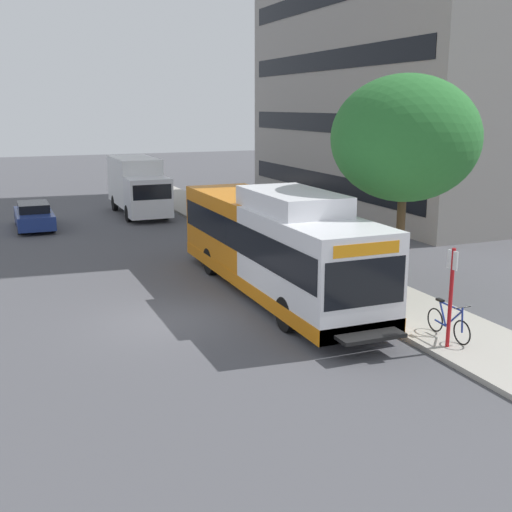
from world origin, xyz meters
The scene contains 8 objects.
ground_plane centered at (0.00, 8.00, 0.00)m, with size 120.00×120.00×0.00m, color #4C4C51.
sidewalk_curb centered at (7.00, 6.00, 0.07)m, with size 3.00×56.00×0.14m, color #A8A399.
transit_bus centered at (4.02, 1.38, 1.70)m, with size 2.58×12.25×3.65m.
bus_stop_sign_pole centered at (6.05, -5.13, 1.65)m, with size 0.10×0.36×2.60m.
bicycle_parked centered at (6.47, -4.61, 0.56)m, with size 0.52×1.76×1.02m.
street_tree_near_stop centered at (7.66, -0.54, 5.19)m, with size 4.67×4.67×7.04m.
parked_car_far_lane centered at (-2.62, 16.96, 0.66)m, with size 1.80×4.50×1.33m.
box_truck_background centered at (3.31, 19.27, 1.74)m, with size 2.32×7.01×3.25m.
Camera 1 is at (-4.44, -17.71, 6.20)m, focal length 45.15 mm.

